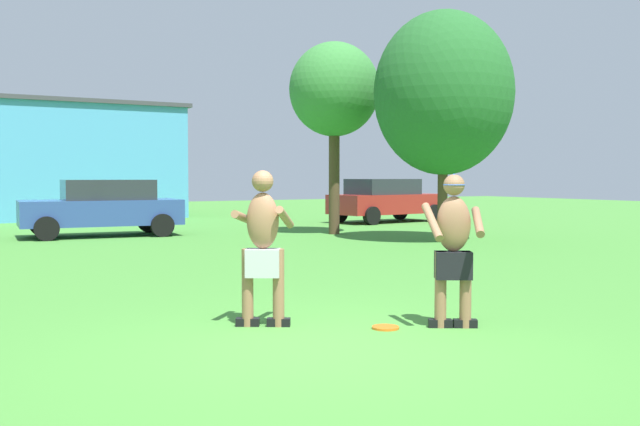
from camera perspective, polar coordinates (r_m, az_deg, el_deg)
The scene contains 9 objects.
ground_plane at distance 7.18m, azimuth 0.25°, elevation -10.59°, with size 80.00×80.00×0.00m, color #428433.
player_with_cap at distance 8.13m, azimuth 10.45°, elevation -2.34°, with size 0.76×0.78×1.71m.
player_in_gray at distance 8.10m, azimuth -4.51°, elevation -2.41°, with size 0.86×0.77×1.74m.
frisbee at distance 8.10m, azimuth 5.17°, elevation -8.95°, with size 0.30×0.30×0.03m, color orange.
car_blue_near_post at distance 21.12m, azimuth -16.69°, elevation 0.47°, with size 4.45×2.35×1.58m.
car_red_far_end at distance 26.61m, azimuth 5.19°, elevation 1.06°, with size 4.47×2.41×1.58m.
outbuilding_behind_lot at distance 31.48m, azimuth -19.15°, elevation 3.89°, with size 8.44×6.10×4.60m.
tree_right_field at distance 21.12m, azimuth 1.13°, elevation 9.58°, with size 2.60×2.60×5.53m.
tree_behind_players at distance 19.04m, azimuth 9.68°, elevation 9.26°, with size 3.57×3.57×5.90m.
Camera 1 is at (-3.57, -6.00, 1.67)m, focal length 40.71 mm.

